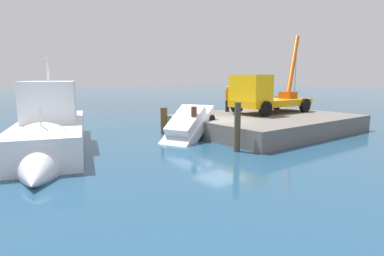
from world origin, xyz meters
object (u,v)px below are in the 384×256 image
object	(u,v)px
dock_worker	(227,98)
crane_truck	(264,94)
moored_yacht	(49,142)
salvaged_car	(186,128)

from	to	relation	value
dock_worker	crane_truck	bearing A→B (deg)	120.92
crane_truck	dock_worker	world-z (taller)	crane_truck
moored_yacht	crane_truck	bearing A→B (deg)	175.78
salvaged_car	crane_truck	bearing A→B (deg)	-177.66
dock_worker	moored_yacht	xyz separation A→B (m)	(12.65, 1.27, -1.46)
crane_truck	dock_worker	bearing A→B (deg)	-59.08
crane_truck	dock_worker	xyz separation A→B (m)	(1.38, -2.30, -0.35)
salvaged_car	moored_yacht	world-z (taller)	moored_yacht
salvaged_car	moored_yacht	bearing A→B (deg)	-10.67
crane_truck	salvaged_car	xyz separation A→B (m)	(7.01, 0.29, -1.68)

